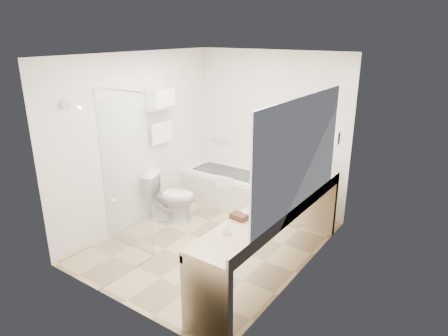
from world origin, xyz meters
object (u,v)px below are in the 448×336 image
Objects in this scene: toilet at (171,196)px; amenity_basket at (239,217)px; vanity_counter at (274,224)px; water_bottle_left at (310,172)px; bathtub at (232,188)px.

amenity_basket is at bearing -140.50° from toilet.
water_bottle_left is at bearing 93.29° from vanity_counter.
water_bottle_left is at bearing -93.16° from toilet.
toilet is at bearing -158.30° from water_bottle_left.
amenity_basket is 1.63m from water_bottle_left.
bathtub is 1.62m from water_bottle_left.
amenity_basket is at bearing -54.24° from bathtub.
bathtub is 1.11m from toilet.
water_bottle_left is (1.46, -0.25, 0.66)m from bathtub.
bathtub is 8.35× the size of water_bottle_left.
toilet is at bearing 169.00° from vanity_counter.
vanity_counter is 1.18m from water_bottle_left.
bathtub is at bearing 137.65° from vanity_counter.
toilet is (-1.97, 0.38, -0.27)m from vanity_counter.
vanity_counter is 3.57× the size of toilet.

